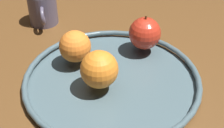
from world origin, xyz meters
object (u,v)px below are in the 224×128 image
(fruit_bowl, at_px, (112,79))
(orange_center, at_px, (99,69))
(ambient_mug, at_px, (43,9))
(apple, at_px, (145,33))
(orange_back_left, at_px, (75,46))

(fruit_bowl, bearing_deg, orange_center, -52.48)
(fruit_bowl, height_order, ambient_mug, ambient_mug)
(fruit_bowl, height_order, orange_center, orange_center)
(fruit_bowl, bearing_deg, apple, 135.12)
(apple, distance_m, orange_back_left, 0.16)
(fruit_bowl, height_order, orange_back_left, orange_back_left)
(fruit_bowl, relative_size, ambient_mug, 3.33)
(orange_back_left, height_order, orange_center, orange_center)
(fruit_bowl, distance_m, apple, 0.14)
(orange_back_left, height_order, ambient_mug, orange_back_left)
(orange_back_left, bearing_deg, apple, 98.03)
(orange_center, bearing_deg, orange_back_left, -157.02)
(fruit_bowl, distance_m, orange_center, 0.06)
(apple, bearing_deg, orange_back_left, -81.97)
(orange_back_left, bearing_deg, orange_center, 22.98)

